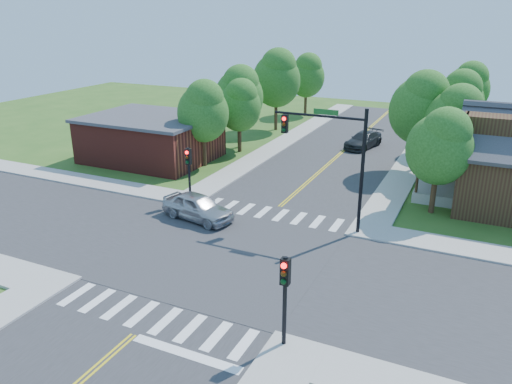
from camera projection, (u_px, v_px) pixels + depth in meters
The scene contains 25 objects.
ground at pixel (225, 256), 26.00m from camera, with size 100.00×100.00×0.00m, color #2D551A.
road_ns at pixel (225, 255), 26.00m from camera, with size 10.00×90.00×0.04m, color #2D2D30.
road_ew at pixel (225, 255), 26.00m from camera, with size 90.00×10.00×0.04m, color #2D2D30.
intersection_patch at pixel (225, 256), 26.00m from camera, with size 10.20×10.20×0.06m, color #2D2D30.
sidewalk_nw at pixel (155, 149), 45.73m from camera, with size 40.00×40.00×0.14m.
crosswalk_north at pixel (272, 214), 31.26m from camera, with size 8.85×2.00×0.01m.
crosswalk_south at pixel (153, 317), 20.72m from camera, with size 8.85×2.00×0.01m.
centerline at pixel (225, 255), 25.99m from camera, with size 0.30×90.00×0.01m.
stop_bar at pixel (186, 355), 18.55m from camera, with size 4.60×0.45×0.09m, color white.
signal_mast_ne at pixel (333, 149), 27.53m from camera, with size 5.30×0.42×7.20m.
signal_pole_se at pixel (285, 286), 18.08m from camera, with size 0.34×0.42×3.80m.
signal_pole_nw at pixel (189, 165), 32.06m from camera, with size 0.34×0.42×3.80m.
building_nw at pixel (151, 137), 42.24m from camera, with size 10.40×8.40×3.73m.
tree_e_a at pixel (441, 145), 29.97m from camera, with size 3.98×3.78×6.77m.
tree_e_b at pixel (455, 119), 35.49m from camera, with size 4.29×4.08×7.30m.
tree_e_c at pixel (458, 99), 42.83m from camera, with size 4.38×4.16×7.44m.
tree_e_d at pixel (468, 86), 50.03m from camera, with size 4.34×4.13×7.38m.
tree_w_a at pixel (203, 110), 39.40m from camera, with size 4.16×3.95×7.07m.
tree_w_b at pixel (239, 94), 44.69m from camera, with size 4.48×4.25×7.61m.
tree_w_c at pixel (277, 77), 51.29m from camera, with size 5.02×4.77×8.53m.
tree_w_d at pixel (307, 74), 59.24m from camera, with size 4.35×4.14×7.40m.
tree_house at pixel (422, 106), 37.64m from camera, with size 4.69×4.46×7.98m.
tree_bldg at pixel (240, 104), 43.54m from camera, with size 3.89×3.69×6.61m.
car_silver at pixel (198, 207), 30.19m from camera, with size 5.02×2.80×1.61m, color #B0B2B7.
car_dgrey at pixel (363, 140), 46.05m from camera, with size 3.06×5.21×1.42m, color #282A2C.
Camera 1 is at (11.36, -20.38, 12.07)m, focal length 35.00 mm.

